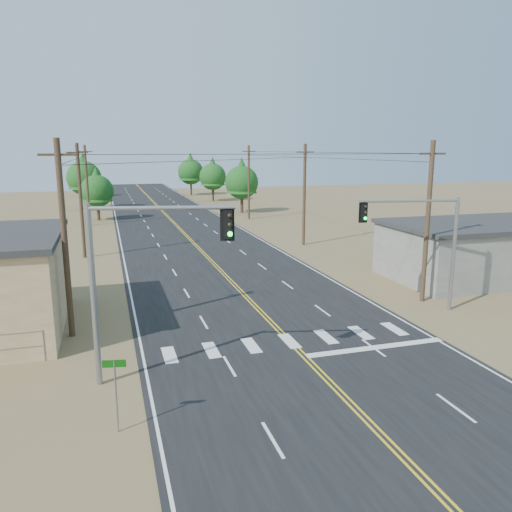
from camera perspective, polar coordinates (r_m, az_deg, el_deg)
name	(u,v)px	position (r m, az deg, el deg)	size (l,w,h in m)	color
ground	(369,423)	(18.95, 12.82, -18.13)	(220.00, 220.00, 0.00)	olive
road	(205,255)	(45.88, -5.85, 0.15)	(15.00, 200.00, 0.02)	black
building_right	(489,251)	(41.41, 25.09, 0.57)	(15.00, 8.00, 4.00)	gray
utility_pole_left_near	(64,238)	(26.54, -21.04, 1.89)	(1.80, 0.30, 10.00)	#4C3826
utility_pole_left_mid	(81,200)	(46.35, -19.40, 6.04)	(1.80, 0.30, 10.00)	#4C3826
utility_pole_left_far	(87,185)	(66.28, -18.73, 7.70)	(1.80, 0.30, 10.00)	#4C3826
utility_pole_right_near	(428,221)	(32.54, 19.01, 3.78)	(1.80, 0.30, 10.00)	#4C3826
utility_pole_right_mid	(304,194)	(50.03, 5.54, 7.06)	(1.80, 0.30, 10.00)	#4C3826
utility_pole_right_far	(249,182)	(68.90, -0.83, 8.47)	(1.80, 0.30, 10.00)	#4C3826
signal_mast_left	(134,265)	(20.15, -13.81, -1.00)	(5.64, 1.62, 7.45)	gray
signal_mast_right	(427,235)	(30.55, 18.96, 2.30)	(5.90, 1.25, 6.76)	gray
street_sign	(115,384)	(17.84, -15.77, -13.91)	(0.77, 0.18, 2.63)	gray
tree_left_near	(97,188)	(70.99, -17.74, 7.44)	(4.33, 4.33, 7.22)	#3F2D1E
tree_left_mid	(84,175)	(85.23, -19.08, 8.79)	(5.42, 5.42, 9.04)	#3F2D1E
tree_left_far	(86,177)	(107.83, -18.90, 8.52)	(3.90, 3.90, 6.50)	#3F2D1E
tree_right_near	(242,179)	(75.99, -1.65, 8.78)	(4.99, 4.99, 8.32)	#3F2D1E
tree_right_mid	(213,174)	(93.77, -4.98, 9.32)	(4.92, 4.92, 8.19)	#3F2D1E
tree_right_far	(191,169)	(106.95, -7.49, 9.81)	(5.30, 5.30, 8.84)	#3F2D1E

